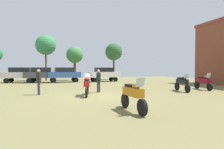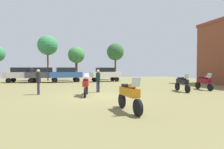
{
  "view_description": "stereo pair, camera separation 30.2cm",
  "coord_description": "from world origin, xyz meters",
  "px_view_note": "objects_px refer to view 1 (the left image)",
  "views": [
    {
      "loc": [
        -2.27,
        -11.92,
        1.84
      ],
      "look_at": [
        2.36,
        3.49,
        1.33
      ],
      "focal_mm": 28.96,
      "sensor_mm": 36.0,
      "label": 1
    },
    {
      "loc": [
        -1.98,
        -12.0,
        1.84
      ],
      "look_at": [
        2.36,
        3.49,
        1.33
      ],
      "focal_mm": 28.96,
      "sensor_mm": 36.0,
      "label": 2
    }
  ],
  "objects_px": {
    "person_1": "(99,79)",
    "tree_2": "(75,55)",
    "motorcycle_3": "(203,81)",
    "car_2": "(104,73)",
    "car_4": "(20,74)",
    "motorcycle_5": "(182,82)",
    "tree_1": "(46,45)",
    "motorcycle_4": "(87,85)",
    "motorcycle_6": "(133,94)",
    "car_1": "(64,74)",
    "car_3": "(42,74)",
    "person_2": "(39,80)",
    "tree_3": "(114,52)"
  },
  "relations": [
    {
      "from": "person_1",
      "to": "tree_3",
      "type": "distance_m",
      "value": 17.11
    },
    {
      "from": "car_1",
      "to": "person_2",
      "type": "height_order",
      "value": "car_1"
    },
    {
      "from": "motorcycle_4",
      "to": "motorcycle_6",
      "type": "distance_m",
      "value": 5.23
    },
    {
      "from": "car_2",
      "to": "tree_1",
      "type": "distance_m",
      "value": 10.21
    },
    {
      "from": "motorcycle_3",
      "to": "tree_3",
      "type": "height_order",
      "value": "tree_3"
    },
    {
      "from": "motorcycle_5",
      "to": "tree_1",
      "type": "distance_m",
      "value": 21.2
    },
    {
      "from": "motorcycle_5",
      "to": "tree_2",
      "type": "distance_m",
      "value": 18.98
    },
    {
      "from": "motorcycle_4",
      "to": "car_3",
      "type": "bearing_deg",
      "value": 118.19
    },
    {
      "from": "tree_1",
      "to": "person_2",
      "type": "bearing_deg",
      "value": -88.38
    },
    {
      "from": "tree_1",
      "to": "tree_2",
      "type": "relative_size",
      "value": 1.29
    },
    {
      "from": "car_4",
      "to": "person_1",
      "type": "bearing_deg",
      "value": -137.92
    },
    {
      "from": "car_3",
      "to": "car_2",
      "type": "bearing_deg",
      "value": -93.46
    },
    {
      "from": "car_3",
      "to": "tree_2",
      "type": "relative_size",
      "value": 0.8
    },
    {
      "from": "person_2",
      "to": "tree_3",
      "type": "relative_size",
      "value": 0.29
    },
    {
      "from": "car_4",
      "to": "person_2",
      "type": "height_order",
      "value": "car_4"
    },
    {
      "from": "motorcycle_3",
      "to": "car_2",
      "type": "bearing_deg",
      "value": -58.73
    },
    {
      "from": "person_2",
      "to": "tree_3",
      "type": "height_order",
      "value": "tree_3"
    },
    {
      "from": "tree_1",
      "to": "car_4",
      "type": "bearing_deg",
      "value": -132.15
    },
    {
      "from": "car_3",
      "to": "tree_1",
      "type": "height_order",
      "value": "tree_1"
    },
    {
      "from": "car_4",
      "to": "car_1",
      "type": "bearing_deg",
      "value": -88.24
    },
    {
      "from": "motorcycle_5",
      "to": "car_1",
      "type": "xyz_separation_m",
      "value": [
        -8.78,
        13.12,
        0.44
      ]
    },
    {
      "from": "tree_3",
      "to": "motorcycle_3",
      "type": "bearing_deg",
      "value": -79.42
    },
    {
      "from": "motorcycle_4",
      "to": "motorcycle_3",
      "type": "bearing_deg",
      "value": 15.26
    },
    {
      "from": "motorcycle_3",
      "to": "person_2",
      "type": "bearing_deg",
      "value": 2.42
    },
    {
      "from": "tree_2",
      "to": "motorcycle_3",
      "type": "bearing_deg",
      "value": -60.45
    },
    {
      "from": "person_2",
      "to": "tree_1",
      "type": "xyz_separation_m",
      "value": [
        -0.45,
        15.99,
        4.39
      ]
    },
    {
      "from": "car_1",
      "to": "tree_1",
      "type": "height_order",
      "value": "tree_1"
    },
    {
      "from": "motorcycle_5",
      "to": "person_1",
      "type": "distance_m",
      "value": 6.73
    },
    {
      "from": "motorcycle_6",
      "to": "tree_3",
      "type": "distance_m",
      "value": 23.31
    },
    {
      "from": "tree_3",
      "to": "car_3",
      "type": "bearing_deg",
      "value": -161.95
    },
    {
      "from": "motorcycle_6",
      "to": "person_1",
      "type": "distance_m",
      "value": 6.6
    },
    {
      "from": "car_1",
      "to": "car_4",
      "type": "bearing_deg",
      "value": 73.81
    },
    {
      "from": "motorcycle_3",
      "to": "car_4",
      "type": "height_order",
      "value": "car_4"
    },
    {
      "from": "motorcycle_5",
      "to": "car_3",
      "type": "distance_m",
      "value": 17.71
    },
    {
      "from": "motorcycle_6",
      "to": "car_3",
      "type": "bearing_deg",
      "value": -77.85
    },
    {
      "from": "motorcycle_6",
      "to": "tree_1",
      "type": "height_order",
      "value": "tree_1"
    },
    {
      "from": "motorcycle_6",
      "to": "car_2",
      "type": "xyz_separation_m",
      "value": [
        3.28,
        17.92,
        0.43
      ]
    },
    {
      "from": "car_2",
      "to": "car_3",
      "type": "distance_m",
      "value": 8.41
    },
    {
      "from": "car_1",
      "to": "motorcycle_5",
      "type": "bearing_deg",
      "value": -153.69
    },
    {
      "from": "person_1",
      "to": "tree_1",
      "type": "distance_m",
      "value": 17.16
    },
    {
      "from": "tree_1",
      "to": "tree_3",
      "type": "relative_size",
      "value": 1.14
    },
    {
      "from": "motorcycle_4",
      "to": "person_2",
      "type": "distance_m",
      "value": 3.48
    },
    {
      "from": "person_1",
      "to": "person_2",
      "type": "bearing_deg",
      "value": -33.02
    },
    {
      "from": "car_1",
      "to": "person_2",
      "type": "distance_m",
      "value": 12.02
    },
    {
      "from": "motorcycle_3",
      "to": "car_3",
      "type": "height_order",
      "value": "car_3"
    },
    {
      "from": "person_2",
      "to": "car_3",
      "type": "bearing_deg",
      "value": 8.98
    },
    {
      "from": "motorcycle_5",
      "to": "motorcycle_6",
      "type": "relative_size",
      "value": 0.97
    },
    {
      "from": "motorcycle_3",
      "to": "car_1",
      "type": "height_order",
      "value": "car_1"
    },
    {
      "from": "car_3",
      "to": "car_4",
      "type": "relative_size",
      "value": 0.95
    },
    {
      "from": "person_1",
      "to": "tree_2",
      "type": "bearing_deg",
      "value": -122.92
    }
  ]
}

